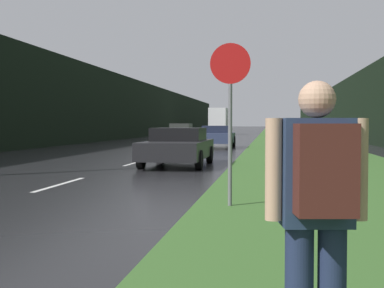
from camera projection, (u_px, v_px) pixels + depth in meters
name	position (u px, v px, depth m)	size (l,w,h in m)	color
grass_verge	(293.00, 143.00, 38.35)	(6.00, 240.00, 0.02)	#386028
lane_stripe_c	(60.00, 184.00, 12.48)	(0.12, 3.00, 0.01)	silver
lane_stripe_d	(135.00, 163.00, 19.40)	(0.12, 3.00, 0.01)	silver
lane_stripe_e	(170.00, 153.00, 26.32)	(0.12, 3.00, 0.01)	silver
treeline_far_side	(116.00, 108.00, 50.43)	(2.00, 140.00, 5.91)	black
treeline_near_side	(357.00, 109.00, 47.27)	(2.00, 140.00, 5.44)	black
stop_sign	(230.00, 106.00, 9.05)	(0.69, 0.07, 2.78)	slate
hitchhiker_with_backpack	(318.00, 207.00, 2.96)	(0.57, 0.45, 1.66)	#1E2847
car_passing_near	(178.00, 146.00, 18.08)	(2.03, 4.78, 1.28)	black
car_passing_far	(217.00, 136.00, 31.42)	(2.00, 4.20, 1.31)	#2D3856
car_oncoming	(181.00, 133.00, 40.45)	(1.84, 4.17, 1.45)	#4C514C
delivery_truck	(219.00, 121.00, 70.94)	(2.39, 7.21, 3.47)	gray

